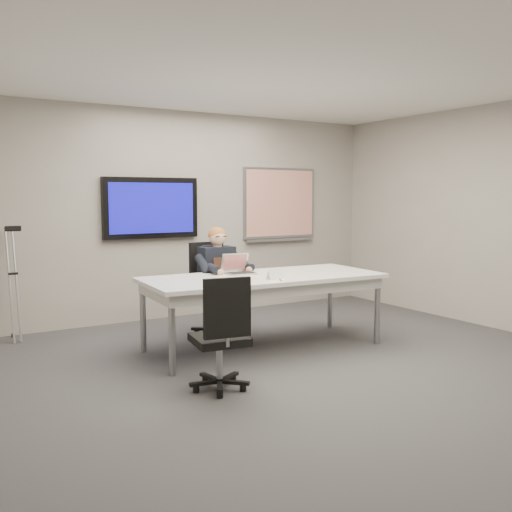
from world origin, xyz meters
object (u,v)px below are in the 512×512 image
office_chair_far (214,306)px  laptop (238,269)px  conference_table (263,284)px  seated_person (224,295)px  office_chair_near (221,355)px

office_chair_far → laptop: (0.04, -0.53, 0.51)m
laptop → conference_table: bearing=-53.0°
conference_table → laptop: bearing=123.2°
laptop → seated_person: bearing=105.0°
office_chair_near → conference_table: bearing=-127.6°
office_chair_far → seated_person: seated_person is taller
conference_table → seated_person: size_ratio=2.04×
conference_table → seated_person: seated_person is taller
office_chair_far → seated_person: 0.31m
laptop → office_chair_near: bearing=-118.1°
conference_table → office_chair_near: 1.50m
laptop → office_chair_far: bearing=101.3°
seated_person → office_chair_far: bearing=89.9°
seated_person → office_chair_near: bearing=-119.0°
seated_person → laptop: seated_person is taller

